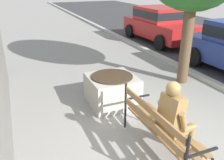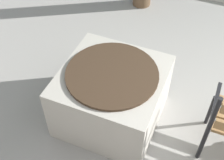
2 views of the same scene
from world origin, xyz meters
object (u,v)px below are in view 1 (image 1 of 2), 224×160
park_bench (158,125)px  concrete_planter (112,90)px  parked_car_red (159,23)px  bronze_statue_seated (177,121)px

park_bench → concrete_planter: size_ratio=1.72×
park_bench → parked_car_red: parked_car_red is taller
park_bench → concrete_planter: 1.92m
bronze_statue_seated → concrete_planter: bronze_statue_seated is taller
bronze_statue_seated → concrete_planter: (-2.10, -0.23, -0.32)m
bronze_statue_seated → parked_car_red: size_ratio=0.33×
park_bench → parked_car_red: bearing=147.0°
bronze_statue_seated → concrete_planter: bearing=-173.9°
bronze_statue_seated → parked_car_red: parked_car_red is taller
concrete_planter → parked_car_red: 6.69m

